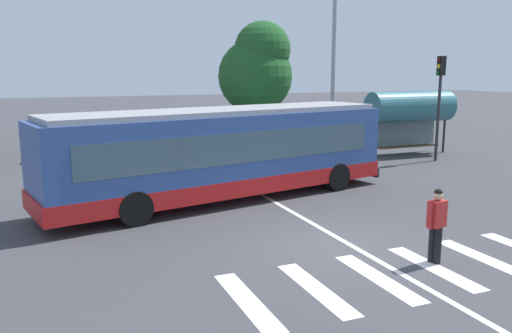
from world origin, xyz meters
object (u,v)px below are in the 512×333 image
at_px(background_tree_right, 257,68).
at_px(pedestrian_crossing_street, 436,221).
at_px(parked_car_white, 214,135).
at_px(traffic_light_far_corner, 440,92).
at_px(bus_stop_shelter, 410,108).
at_px(parked_car_teal, 256,133).
at_px(city_transit_bus, 224,153).
at_px(twin_arm_street_lamp, 334,31).
at_px(parked_car_red, 166,138).
at_px(parked_car_charcoal, 112,139).
at_px(parked_car_champagne, 59,143).

bearing_deg(background_tree_right, pedestrian_crossing_street, -102.04).
relative_size(parked_car_white, traffic_light_far_corner, 0.92).
bearing_deg(background_tree_right, bus_stop_shelter, -63.98).
bearing_deg(parked_car_teal, background_tree_right, 66.55).
height_order(city_transit_bus, pedestrian_crossing_street, city_transit_bus).
bearing_deg(parked_car_teal, twin_arm_street_lamp, -70.91).
xyz_separation_m(parked_car_red, twin_arm_street_lamp, (7.19, -4.98, 5.39)).
xyz_separation_m(parked_car_white, parked_car_teal, (2.62, 0.33, 0.00)).
xyz_separation_m(parked_car_charcoal, parked_car_teal, (8.06, -0.12, 0.00)).
xyz_separation_m(parked_car_charcoal, background_tree_right, (9.52, 3.25, 3.65)).
distance_m(parked_car_champagne, background_tree_right, 13.18).
bearing_deg(city_transit_bus, parked_car_charcoal, 101.39).
bearing_deg(traffic_light_far_corner, parked_car_white, 139.15).
bearing_deg(parked_car_teal, parked_car_champagne, -178.14).
bearing_deg(parked_car_red, pedestrian_crossing_street, -83.39).
bearing_deg(parked_car_champagne, city_transit_bus, -65.95).
distance_m(parked_car_charcoal, bus_stop_shelter, 15.43).
bearing_deg(pedestrian_crossing_street, parked_car_white, 88.11).
xyz_separation_m(traffic_light_far_corner, background_tree_right, (-4.68, 11.28, 1.10)).
bearing_deg(background_tree_right, traffic_light_far_corner, -67.47).
bearing_deg(city_transit_bus, parked_car_teal, 63.01).
distance_m(city_transit_bus, parked_car_charcoal, 11.67).
height_order(parked_car_teal, background_tree_right, background_tree_right).
bearing_deg(bus_stop_shelter, parked_car_teal, 135.22).
height_order(city_transit_bus, background_tree_right, background_tree_right).
bearing_deg(background_tree_right, twin_arm_street_lamp, -87.46).
bearing_deg(traffic_light_far_corner, parked_car_teal, 127.83).
bearing_deg(parked_car_champagne, bus_stop_shelter, -18.67).
bearing_deg(parked_car_red, twin_arm_street_lamp, -34.68).
height_order(parked_car_red, bus_stop_shelter, bus_stop_shelter).
bearing_deg(pedestrian_crossing_street, bus_stop_shelter, 53.78).
distance_m(bus_stop_shelter, twin_arm_street_lamp, 5.64).
distance_m(city_transit_bus, traffic_light_far_corner, 12.49).
relative_size(pedestrian_crossing_street, parked_car_red, 0.37).
bearing_deg(parked_car_charcoal, city_transit_bus, -78.61).
height_order(parked_car_champagne, background_tree_right, background_tree_right).
height_order(parked_car_charcoal, parked_car_teal, same).
xyz_separation_m(pedestrian_crossing_street, parked_car_champagne, (-7.42, 18.27, -0.20)).
bearing_deg(parked_car_champagne, parked_car_white, 0.13).
height_order(parked_car_red, background_tree_right, background_tree_right).
bearing_deg(traffic_light_far_corner, parked_car_red, 146.70).
height_order(parked_car_champagne, parked_car_red, same).
relative_size(parked_car_red, traffic_light_far_corner, 0.94).
xyz_separation_m(pedestrian_crossing_street, parked_car_white, (0.60, 18.29, -0.20)).
distance_m(city_transit_bus, twin_arm_street_lamp, 10.68).
bearing_deg(parked_car_champagne, twin_arm_street_lamp, -21.79).
relative_size(parked_car_champagne, parked_car_red, 0.99).
bearing_deg(pedestrian_crossing_street, twin_arm_street_lamp, 69.07).
height_order(city_transit_bus, parked_car_red, city_transit_bus).
distance_m(parked_car_teal, traffic_light_far_corner, 10.33).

